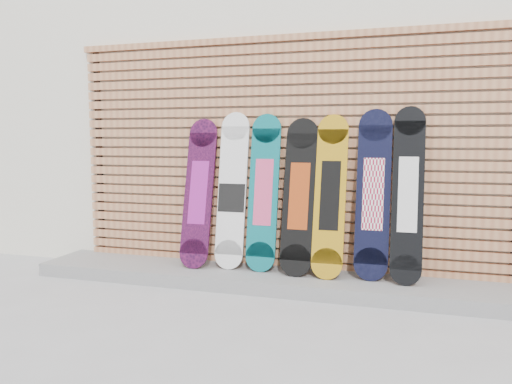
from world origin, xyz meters
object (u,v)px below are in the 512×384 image
snowboard_4 (330,196)px  snowboard_6 (408,194)px  snowboard_5 (373,194)px  snowboard_3 (299,196)px  snowboard_1 (232,191)px  snowboard_2 (264,192)px  snowboard_0 (199,192)px

snowboard_4 → snowboard_6: (0.66, 0.00, 0.03)m
snowboard_4 → snowboard_5: snowboard_5 is taller
snowboard_5 → snowboard_3: bearing=-177.5°
snowboard_5 → snowboard_6: 0.29m
snowboard_5 → snowboard_6: size_ratio=0.99×
snowboard_3 → snowboard_6: snowboard_6 is taller
snowboard_4 → snowboard_1: bearing=177.7°
snowboard_1 → snowboard_2: 0.31m
snowboard_0 → snowboard_5: 1.63m
snowboard_2 → snowboard_5: 0.99m
snowboard_3 → snowboard_4: snowboard_4 is taller
snowboard_2 → snowboard_3: bearing=-5.5°
snowboard_3 → snowboard_4: (0.28, -0.00, 0.01)m
snowboard_5 → snowboard_6: (0.29, -0.03, 0.01)m
snowboard_6 → snowboard_2: bearing=178.5°
snowboard_0 → snowboard_6: bearing=0.0°
snowboard_1 → snowboard_6: 1.59m
snowboard_2 → snowboard_1: bearing=-180.0°
snowboard_2 → snowboard_5: bearing=-0.3°
snowboard_6 → snowboard_1: bearing=178.8°
snowboard_1 → snowboard_5: 1.30m
snowboard_3 → snowboard_6: 0.94m
snowboard_2 → snowboard_3: snowboard_2 is taller
snowboard_2 → snowboard_4: (0.62, -0.04, -0.01)m
snowboard_0 → snowboard_3: bearing=0.2°
snowboard_3 → snowboard_5: (0.65, 0.03, 0.04)m
snowboard_1 → snowboard_5: snowboard_5 is taller
snowboard_2 → snowboard_6: size_ratio=0.97×
snowboard_0 → snowboard_6: size_ratio=0.94×
snowboard_1 → snowboard_2: snowboard_1 is taller
snowboard_4 → snowboard_5: size_ratio=0.97×
snowboard_4 → snowboard_2: bearing=176.5°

